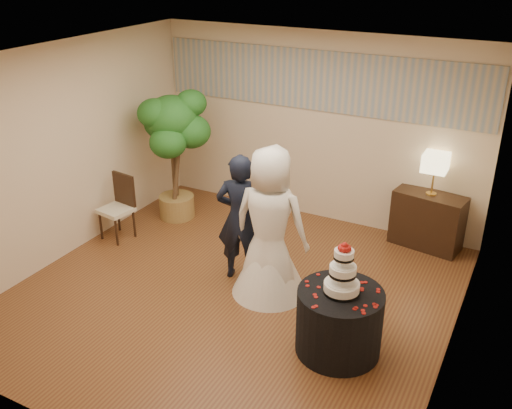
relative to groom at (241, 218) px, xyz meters
The scene contains 15 objects.
floor 0.92m from the groom, 74.18° to the right, with size 5.00×5.00×0.00m, color brown.
ceiling 2.02m from the groom, 74.18° to the right, with size 5.00×5.00×0.00m, color white.
wall_back 2.18m from the groom, 86.92° to the left, with size 5.00×0.06×2.80m, color beige.
wall_front 2.96m from the groom, 87.77° to the right, with size 5.00×0.06×2.80m, color beige.
wall_left 2.49m from the groom, behind, with size 0.06×5.00×2.80m, color beige.
wall_right 2.71m from the groom, ahead, with size 0.06×5.00×2.80m, color beige.
mural_border 2.44m from the groom, 86.89° to the left, with size 4.90×0.02×0.85m, color #9D9D96.
groom is the anchor object (origin of this frame).
bride 0.51m from the groom, 17.36° to the right, with size 0.91×0.91×1.86m, color white.
cake_table 1.84m from the groom, 26.71° to the right, with size 0.88×0.88×0.71m, color black.
wedding_cake 1.79m from the groom, 26.71° to the right, with size 0.36×0.36×0.57m, color white, non-canonical shape.
console 2.71m from the groom, 45.03° to the left, with size 0.94×0.42×0.79m, color black.
table_lamp 2.69m from the groom, 45.03° to the left, with size 0.32×0.32×0.58m, color beige, non-canonical shape.
ficus_tree 2.03m from the groom, 148.43° to the left, with size 0.96×0.96×2.01m, color #22611F, non-canonical shape.
side_chair 2.10m from the groom, behind, with size 0.43×0.45×0.93m, color black, non-canonical shape.
Camera 1 is at (2.95, -5.03, 3.89)m, focal length 40.00 mm.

